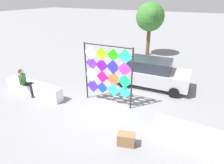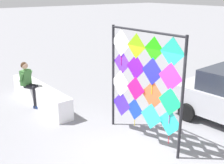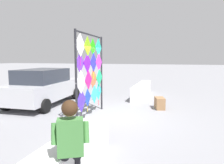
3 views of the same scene
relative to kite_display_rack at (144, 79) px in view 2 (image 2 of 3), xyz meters
The scene contains 4 objects.
ground 1.82m from the kite_display_rack, 67.99° to the right, with size 120.00×120.00×0.00m, color gray.
plaza_ledge_left 4.30m from the kite_display_rack, 164.55° to the right, with size 3.62×0.52×0.70m, color white.
kite_display_rack is the anchor object (origin of this frame).
seated_vendor 4.37m from the kite_display_rack, 160.76° to the right, with size 0.75×0.64×1.55m.
Camera 2 is at (4.79, -4.31, 3.85)m, focal length 46.80 mm.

